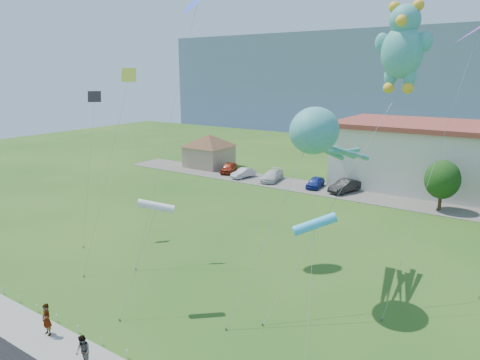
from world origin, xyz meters
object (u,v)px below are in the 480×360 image
(parked_car_blue, at_px, (315,182))
(octopus_kite, at_px, (321,139))
(parked_car_black, at_px, (345,186))
(pavilion, at_px, (209,147))
(pedestrian_left, at_px, (47,320))
(pedestrian_right, at_px, (83,351))
(parked_car_red, at_px, (229,168))
(parked_car_silver, at_px, (243,173))
(teddy_bear_kite, at_px, (403,45))
(parked_car_white, at_px, (272,176))

(parked_car_blue, relative_size, octopus_kite, 0.32)
(parked_car_blue, distance_m, parked_car_black, 3.93)
(pavilion, relative_size, pedestrian_left, 4.97)
(pedestrian_right, xyz_separation_m, parked_car_black, (-0.66, 38.16, -0.10))
(parked_car_red, distance_m, parked_car_silver, 3.68)
(pedestrian_left, xyz_separation_m, parked_car_silver, (-11.21, 37.00, -0.32))
(parked_car_red, height_order, octopus_kite, octopus_kite)
(pedestrian_left, height_order, teddy_bear_kite, teddy_bear_kite)
(pedestrian_right, bearing_deg, parked_car_black, 101.66)
(pavilion, relative_size, parked_car_white, 1.86)
(octopus_kite, height_order, teddy_bear_kite, teddy_bear_kite)
(pedestrian_right, distance_m, parked_car_blue, 38.51)
(parked_car_silver, height_order, parked_car_white, parked_car_white)
(parked_car_silver, distance_m, octopus_kite, 33.27)
(pavilion, height_order, pedestrian_right, pavilion)
(parked_car_blue, bearing_deg, parked_car_red, 171.70)
(parked_car_black, bearing_deg, teddy_bear_kite, -45.70)
(parked_car_red, bearing_deg, octopus_kite, -63.90)
(pavilion, xyz_separation_m, pedestrian_right, (23.77, -40.98, -2.09))
(parked_car_red, relative_size, parked_car_blue, 1.09)
(octopus_kite, bearing_deg, pedestrian_left, -127.15)
(pedestrian_left, xyz_separation_m, parked_car_white, (-6.94, 37.62, -0.25))
(octopus_kite, bearing_deg, parked_car_black, 105.63)
(parked_car_silver, bearing_deg, teddy_bear_kite, -27.50)
(pedestrian_left, bearing_deg, teddy_bear_kite, 55.89)
(pedestrian_right, height_order, parked_car_white, pedestrian_right)
(pedestrian_left, height_order, parked_car_blue, pedestrian_left)
(octopus_kite, bearing_deg, parked_car_silver, 131.90)
(pedestrian_right, relative_size, parked_car_red, 0.39)
(parked_car_red, distance_m, parked_car_white, 7.72)
(octopus_kite, relative_size, teddy_bear_kite, 0.66)
(pedestrian_right, xyz_separation_m, teddy_bear_kite, (9.60, 17.96, 15.01))
(parked_car_blue, relative_size, teddy_bear_kite, 0.21)
(teddy_bear_kite, bearing_deg, pedestrian_right, -118.12)
(pedestrian_right, distance_m, parked_car_silver, 40.52)
(pedestrian_right, height_order, parked_car_red, pedestrian_right)
(parked_car_red, relative_size, parked_car_silver, 1.09)
(parked_car_white, bearing_deg, parked_car_blue, -8.75)
(parked_car_silver, xyz_separation_m, octopus_kite, (21.28, -23.71, 9.57))
(octopus_kite, bearing_deg, pavilion, 137.80)
(parked_car_blue, bearing_deg, teddy_bear_kite, -60.39)
(parked_car_red, height_order, parked_car_black, parked_car_black)
(parked_car_white, relative_size, parked_car_black, 1.05)
(pavilion, relative_size, parked_car_silver, 2.35)
(parked_car_silver, height_order, teddy_bear_kite, teddy_bear_kite)
(parked_car_white, height_order, parked_car_blue, parked_car_white)
(pedestrian_left, xyz_separation_m, parked_car_red, (-14.63, 38.38, -0.23))
(octopus_kite, bearing_deg, pedestrian_right, -113.87)
(pavilion, xyz_separation_m, parked_car_red, (5.21, -2.03, -2.23))
(parked_car_white, xyz_separation_m, parked_car_black, (10.22, -0.04, 0.06))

